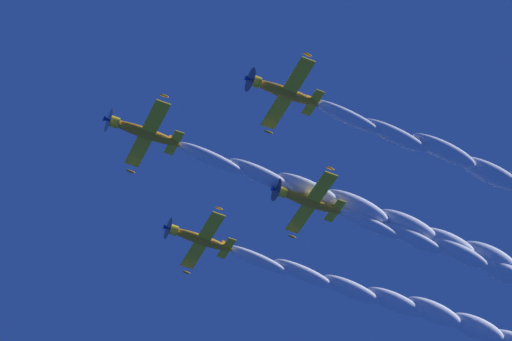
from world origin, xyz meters
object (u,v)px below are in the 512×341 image
airplane_left_wingman (283,92)px  airplane_slot_tail (307,201)px  airplane_lead (142,132)px  airplane_right_wingman (198,239)px

airplane_left_wingman → airplane_slot_tail: airplane_left_wingman is taller
airplane_lead → airplane_left_wingman: airplane_left_wingman is taller
airplane_right_wingman → airplane_lead: bearing=-40.7°
airplane_lead → airplane_slot_tail: 17.36m
airplane_left_wingman → airplane_right_wingman: 19.14m
airplane_right_wingman → airplane_slot_tail: size_ratio=1.00×
airplane_lead → airplane_slot_tail: (-1.58, 17.29, 0.09)m
airplane_lead → airplane_right_wingman: bearing=139.3°
airplane_right_wingman → airplane_left_wingman: bearing=4.2°
airplane_lead → airplane_left_wingman: bearing=52.3°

